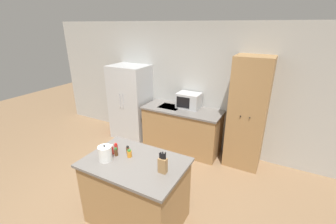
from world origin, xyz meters
name	(u,v)px	position (x,y,z in m)	size (l,w,h in m)	color
ground_plane	(124,209)	(0.00, 0.00, 0.00)	(14.00, 14.00, 0.00)	#846647
wall_back	(189,87)	(0.00, 2.33, 1.30)	(7.20, 0.06, 2.60)	#B2B2AD
refrigerator	(131,102)	(-1.30, 1.98, 0.85)	(0.84, 0.66, 1.70)	#B7BABC
back_counter	(182,129)	(0.01, 1.98, 0.46)	(1.63, 0.68, 0.92)	#9E7547
pantry_cabinet	(248,114)	(1.28, 2.04, 1.03)	(0.63, 0.55, 2.06)	#9E7547
kitchen_island	(136,191)	(0.27, -0.03, 0.47)	(1.29, 0.86, 0.93)	#9E7547
microwave	(189,100)	(0.10, 2.11, 1.08)	(0.47, 0.35, 0.31)	#B2B5B7
knife_block	(163,165)	(0.70, -0.05, 1.03)	(0.10, 0.06, 0.28)	#9E7547
spice_bottle_tall_dark	(116,147)	(-0.11, 0.08, 0.97)	(0.05, 0.05, 0.10)	#B2281E
spice_bottle_short_red	(128,150)	(0.07, 0.11, 0.97)	(0.04, 0.04, 0.10)	#563319
spice_bottle_amber_oil	(116,152)	(-0.02, -0.02, 0.98)	(0.05, 0.05, 0.11)	#563319
spice_bottle_green_herb	(129,154)	(0.15, 0.03, 0.97)	(0.06, 0.06, 0.10)	orange
spice_bottle_pale_salt	(112,150)	(-0.09, -0.02, 0.99)	(0.05, 0.05, 0.14)	#B2281E
kettle	(105,153)	(-0.07, -0.17, 1.02)	(0.17, 0.17, 0.22)	white
fire_extinguisher	(112,125)	(-1.84, 1.88, 0.19)	(0.12, 0.12, 0.43)	red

